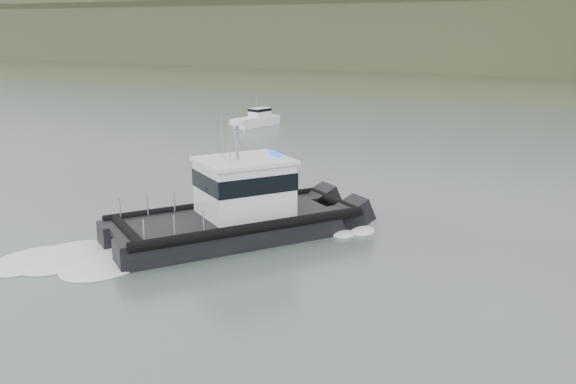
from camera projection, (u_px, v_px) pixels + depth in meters
ground at (156, 289)px, 25.30m from camera, size 400.00×400.00×0.00m
headlands at (537, 42)px, 132.05m from camera, size 500.00×105.36×27.12m
patrol_boat at (238, 208)px, 31.18m from camera, size 10.72×12.65×5.97m
motorboat at (258, 119)px, 66.94m from camera, size 3.03×5.48×2.86m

